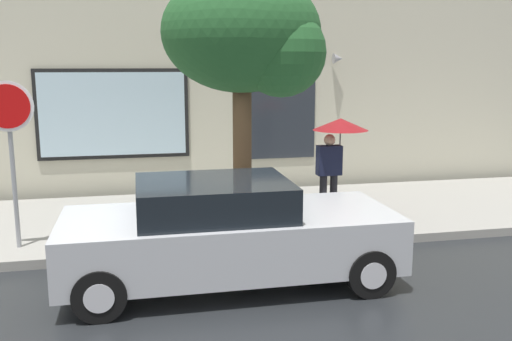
# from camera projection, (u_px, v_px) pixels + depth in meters

# --- Properties ---
(ground_plane) EXTENTS (60.00, 60.00, 0.00)m
(ground_plane) POSITION_uv_depth(u_px,v_px,m) (183.00, 284.00, 7.69)
(ground_plane) COLOR black
(sidewalk) EXTENTS (20.00, 4.00, 0.15)m
(sidewalk) POSITION_uv_depth(u_px,v_px,m) (170.00, 220.00, 10.56)
(sidewalk) COLOR gray
(sidewalk) RESTS_ON ground
(building_facade) EXTENTS (20.00, 0.67, 7.00)m
(building_facade) POSITION_uv_depth(u_px,v_px,m) (158.00, 41.00, 12.32)
(building_facade) COLOR beige
(building_facade) RESTS_ON ground
(parked_car) EXTENTS (4.48, 1.91, 1.45)m
(parked_car) POSITION_uv_depth(u_px,v_px,m) (227.00, 233.00, 7.60)
(parked_car) COLOR #B7BABF
(parked_car) RESTS_ON ground
(fire_hydrant) EXTENTS (0.30, 0.44, 0.78)m
(fire_hydrant) POSITION_uv_depth(u_px,v_px,m) (144.00, 217.00, 9.05)
(fire_hydrant) COLOR white
(fire_hydrant) RESTS_ON sidewalk
(pedestrian_with_umbrella) EXTENTS (1.03, 1.03, 1.84)m
(pedestrian_with_umbrella) POSITION_uv_depth(u_px,v_px,m) (337.00, 138.00, 10.38)
(pedestrian_with_umbrella) COLOR black
(pedestrian_with_umbrella) RESTS_ON sidewalk
(street_tree) EXTENTS (2.54, 2.16, 4.27)m
(street_tree) POSITION_uv_depth(u_px,v_px,m) (250.00, 39.00, 8.82)
(street_tree) COLOR #4C3823
(street_tree) RESTS_ON sidewalk
(stop_sign) EXTENTS (0.76, 0.10, 2.59)m
(stop_sign) POSITION_uv_depth(u_px,v_px,m) (9.00, 132.00, 8.42)
(stop_sign) COLOR gray
(stop_sign) RESTS_ON sidewalk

